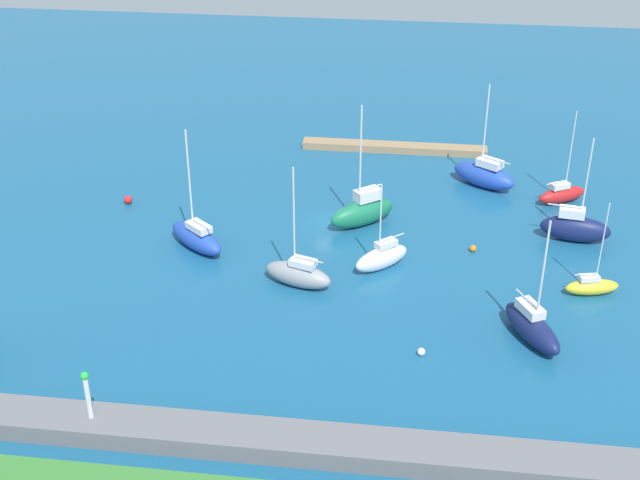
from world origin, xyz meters
The scene contains 16 objects.
water centered at (0.00, 0.00, 0.00)m, with size 160.00×160.00×0.00m, color #19567F.
pier_dock centered at (-5.56, -19.34, 0.42)m, with size 21.69×2.00×0.85m, color #997A56.
breakwater centered at (0.00, 32.50, 0.69)m, with size 64.83×3.18×1.39m, color slate.
harbor_beacon centered at (12.11, 32.50, 3.54)m, with size 0.56×0.56×3.73m.
sailboat_blue_lone_north centered at (11.64, 6.66, 1.22)m, with size 6.93×6.36×11.79m.
sailboat_navy_far_north centered at (-18.24, 17.63, 1.24)m, with size 5.14×7.24×10.75m.
sailboat_red_near_pier centered at (-23.53, -7.72, 0.98)m, with size 5.60×4.17×10.00m.
sailboat_gray_inner_mooring centered at (1.17, 11.98, 1.18)m, with size 6.56×3.96×11.19m.
sailboat_white_along_channel centered at (-5.84, 8.13, 1.16)m, with size 5.28×4.94×8.37m.
sailboat_yellow_mid_basin centered at (-23.97, 10.16, 0.80)m, with size 4.89×2.47×8.69m.
sailboat_blue_far_south centered at (-15.63, -10.71, 1.38)m, with size 7.52×6.26×11.35m.
sailboat_navy_west_end centered at (-23.73, 0.55, 1.41)m, with size 6.81×3.10×10.52m.
sailboat_green_by_breakwater centered at (-3.40, -0.10, 1.50)m, with size 7.05×6.28×12.52m.
mooring_buoy_white centered at (-9.73, 20.82, 0.31)m, with size 0.62×0.62×0.62m, color white.
mooring_buoy_orange centered at (-14.13, 3.93, 0.32)m, with size 0.63×0.63×0.63m, color orange.
mooring_buoy_red centered at (21.15, -1.68, 0.43)m, with size 0.87×0.87×0.87m, color red.
Camera 1 is at (-8.81, 74.42, 39.30)m, focal length 47.74 mm.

